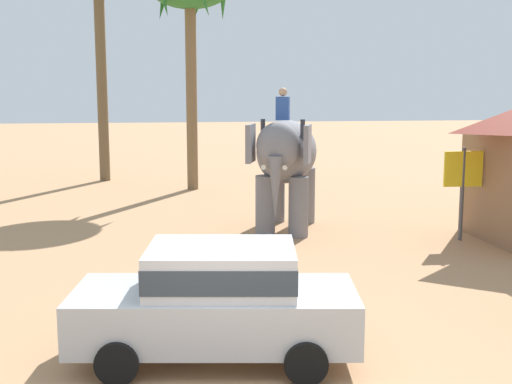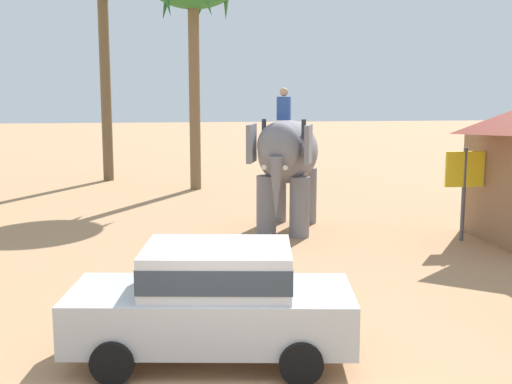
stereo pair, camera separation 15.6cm
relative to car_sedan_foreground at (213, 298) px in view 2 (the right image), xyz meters
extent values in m
cube|color=#B7BABF|center=(-0.04, 0.00, -0.25)|extent=(4.27, 2.18, 0.76)
cube|color=#B7BABF|center=(0.06, -0.01, 0.45)|extent=(2.27, 1.80, 0.64)
cube|color=#2D3842|center=(0.06, -0.01, 0.45)|extent=(2.29, 1.82, 0.35)
cylinder|color=black|center=(-1.40, -0.69, -0.63)|extent=(0.62, 0.25, 0.60)
cylinder|color=black|center=(-1.20, 1.00, -0.63)|extent=(0.62, 0.25, 0.60)
cylinder|color=black|center=(1.12, -0.99, -0.63)|extent=(0.62, 0.25, 0.60)
cylinder|color=black|center=(1.33, 0.70, -0.63)|extent=(0.62, 0.25, 0.60)
ellipsoid|color=slate|center=(2.48, 8.73, 1.22)|extent=(2.44, 3.43, 1.70)
cylinder|color=slate|center=(2.62, 7.71, -0.13)|extent=(0.52, 0.52, 1.60)
cylinder|color=slate|center=(1.78, 7.97, -0.13)|extent=(0.52, 0.52, 1.60)
cylinder|color=slate|center=(3.17, 9.48, -0.13)|extent=(0.52, 0.52, 1.60)
cylinder|color=slate|center=(2.33, 9.74, -0.13)|extent=(0.52, 0.52, 1.60)
ellipsoid|color=slate|center=(2.00, 7.17, 1.52)|extent=(1.35, 1.28, 1.20)
cube|color=slate|center=(2.71, 7.05, 1.57)|extent=(0.35, 0.80, 0.96)
cube|color=slate|center=(1.34, 7.48, 1.57)|extent=(0.35, 0.80, 0.96)
cone|color=slate|center=(1.86, 6.74, 0.52)|extent=(0.45, 0.45, 1.60)
cone|color=beige|center=(2.13, 6.71, 1.02)|extent=(0.28, 0.57, 0.21)
cone|color=beige|center=(1.63, 6.86, 1.02)|extent=(0.28, 0.57, 0.21)
cube|color=#2D519E|center=(2.23, 7.91, 2.42)|extent=(0.40, 0.33, 0.60)
sphere|color=tan|center=(2.23, 7.91, 2.84)|extent=(0.22, 0.22, 0.22)
cylinder|color=#333338|center=(2.72, 7.76, 1.87)|extent=(0.12, 0.12, 0.55)
cylinder|color=#333338|center=(1.73, 8.06, 1.87)|extent=(0.12, 0.12, 0.55)
cylinder|color=brown|center=(0.11, 16.10, 2.74)|extent=(0.41, 0.41, 7.34)
cone|color=#286B2D|center=(0.48, 17.25, 6.11)|extent=(0.91, 0.57, 1.67)
cone|color=#286B2D|center=(-0.86, 16.81, 6.11)|extent=(0.73, 0.83, 1.69)
cylinder|color=brown|center=(-3.42, 18.86, 3.35)|extent=(0.42, 0.42, 8.55)
cylinder|color=#4C4C51|center=(6.69, 6.83, 0.27)|extent=(0.10, 0.10, 2.40)
cube|color=yellow|center=(6.69, 6.83, 0.92)|extent=(1.00, 0.08, 0.90)
camera|label=1|loc=(-0.59, -9.48, 3.11)|focal=47.69mm
camera|label=2|loc=(-0.43, -9.50, 3.11)|focal=47.69mm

